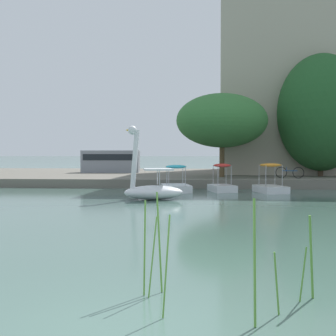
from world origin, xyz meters
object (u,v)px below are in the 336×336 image
pedal_boat_red (222,184)px  parked_van (111,161)px  tree_broadleaf_left (222,121)px  pedal_boat_cyan (176,185)px  tree_willow_overhanging (321,113)px  swan_boat (152,188)px  bicycle_parked (290,173)px  pedal_boat_orange (270,184)px

pedal_boat_red → parked_van: parked_van is taller
tree_broadleaf_left → parked_van: tree_broadleaf_left is taller
pedal_boat_cyan → tree_willow_overhanging: bearing=36.7°
swan_boat → bicycle_parked: (7.85, 8.78, 0.35)m
pedal_boat_red → tree_willow_overhanging: size_ratio=0.25×
pedal_boat_red → bicycle_parked: pedal_boat_red is taller
tree_willow_overhanging → swan_boat: bearing=-132.2°
pedal_boat_cyan → swan_boat: bearing=-100.9°
tree_broadleaf_left → bicycle_parked: bearing=-16.2°
tree_broadleaf_left → pedal_boat_orange: bearing=-67.6°
pedal_boat_cyan → tree_willow_overhanging: 12.83m
pedal_boat_cyan → parked_van: bearing=116.8°
pedal_boat_cyan → bicycle_parked: bearing=32.3°
tree_willow_overhanging → parked_van: tree_willow_overhanging is taller
pedal_boat_cyan → pedal_boat_orange: bearing=-1.5°
pedal_boat_red → tree_willow_overhanging: tree_willow_overhanging is taller
pedal_boat_orange → pedal_boat_red: (-2.59, 0.39, -0.02)m
pedal_boat_orange → pedal_boat_red: size_ratio=1.17×
tree_broadleaf_left → bicycle_parked: size_ratio=4.91×
parked_van → pedal_boat_red: bearing=-53.8°
pedal_boat_red → tree_broadleaf_left: tree_broadleaf_left is taller
pedal_boat_red → pedal_boat_cyan: pedal_boat_red is taller
pedal_boat_red → pedal_boat_orange: bearing=-8.5°
pedal_boat_cyan → pedal_boat_red: bearing=5.6°
tree_willow_overhanging → pedal_boat_orange: bearing=-121.4°
tree_broadleaf_left → parked_van: bearing=144.1°
pedal_boat_red → bicycle_parked: (4.46, 4.19, 0.46)m
bicycle_parked → pedal_boat_orange: bearing=-112.2°
parked_van → tree_willow_overhanging: bearing=-17.4°
swan_boat → bicycle_parked: swan_boat is taller
bicycle_parked → parked_van: bearing=149.8°
swan_boat → pedal_boat_cyan: size_ratio=1.31×
swan_boat → tree_broadleaf_left: bearing=70.3°
tree_broadleaf_left → parked_van: (-8.88, 6.42, -2.79)m
pedal_boat_cyan → tree_broadleaf_left: 7.44m
bicycle_parked → parked_van: (-13.14, 7.66, 0.62)m
tree_willow_overhanging → parked_van: (-15.74, 4.93, -3.42)m
tree_broadleaf_left → pedal_boat_cyan: bearing=-115.9°
swan_boat → pedal_boat_cyan: bearing=79.1°
swan_boat → parked_van: size_ratio=0.71×
swan_boat → tree_broadleaf_left: size_ratio=0.40×
pedal_boat_orange → tree_willow_overhanging: bearing=58.6°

